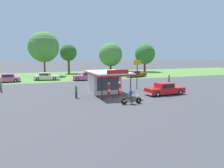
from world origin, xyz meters
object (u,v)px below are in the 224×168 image
Objects in this scene: parked_car_back_row_left at (108,74)px; parked_car_back_row_right at (136,74)px; gas_pump_nearside at (109,91)px; parked_car_back_row_centre at (46,77)px; bystander_admiring_sedan at (169,79)px; roadside_pole_sign at (137,69)px; parked_car_second_row_spare at (87,77)px; gas_pump_offside at (119,90)px; featured_classic_sedan at (165,89)px; motorcycle_with_rider at (131,98)px; bystander_leaning_by_kiosk at (76,91)px; bystander_strolling_foreground at (1,85)px; parked_car_back_row_far_left at (6,79)px.

parked_car_back_row_left is 6.49m from parked_car_back_row_right.
gas_pump_nearside is 0.36× the size of parked_car_back_row_centre.
roadside_pole_sign is at bearing -155.24° from bystander_admiring_sedan.
parked_car_second_row_spare is (7.55, -3.01, 0.05)m from parked_car_back_row_centre.
gas_pump_offside is 18.17m from parked_car_second_row_spare.
roadside_pole_sign reaches higher than gas_pump_offside.
featured_classic_sedan is 21.50m from parked_car_back_row_right.
parked_car_back_row_centre is 1.22× the size of roadside_pole_sign.
motorcycle_with_rider reaches higher than featured_classic_sedan.
gas_pump_offside is 22.32m from parked_car_back_row_centre.
gas_pump_offside reaches higher than parked_car_back_row_left.
parked_car_back_row_right is 3.52× the size of bystander_leaning_by_kiosk.
bystander_strolling_foreground is at bearing 143.07° from gas_pump_nearside.
parked_car_second_row_spare is 3.60× the size of bystander_admiring_sedan.
featured_classic_sedan is at bearing -25.96° from bystander_strolling_foreground.
motorcycle_with_rider reaches higher than bystander_admiring_sedan.
parked_car_back_row_right is at bearing 94.63° from bystander_admiring_sedan.
gas_pump_nearside is 24.06m from parked_car_back_row_far_left.
bystander_admiring_sedan reaches higher than featured_classic_sedan.
featured_classic_sedan is 0.96× the size of parked_car_second_row_spare.
parked_car_back_row_far_left is at bearing 125.15° from gas_pump_offside.
gas_pump_offside is 0.37× the size of parked_car_back_row_far_left.
bystander_leaning_by_kiosk reaches higher than parked_car_back_row_centre.
featured_classic_sedan is at bearing -107.17° from parked_car_back_row_right.
roadside_pole_sign reaches higher than parked_car_second_row_spare.
gas_pump_nearside reaches higher than featured_classic_sedan.
featured_classic_sedan is (6.18, -0.36, -0.20)m from gas_pump_offside.
bystander_admiring_sedan reaches higher than parked_car_back_row_centre.
bystander_admiring_sedan is at bearing -22.47° from parked_car_back_row_far_left.
parked_car_back_row_centre is (-13.26, 21.53, 0.00)m from featured_classic_sedan.
bystander_admiring_sedan is (7.27, 9.18, 0.13)m from featured_classic_sedan.
parked_car_back_row_far_left reaches higher than parked_car_back_row_right.
parked_car_back_row_right is at bearing 58.16° from gas_pump_offside.
parked_car_back_row_left is 0.96× the size of parked_car_second_row_spare.
featured_classic_sedan is at bearing 26.86° from motorcycle_with_rider.
parked_car_back_row_centre is at bearing 60.00° from bystander_strolling_foreground.
roadside_pole_sign is (4.41, -13.29, 2.25)m from parked_car_second_row_spare.
bystander_strolling_foreground is at bearing 154.04° from featured_classic_sedan.
parked_car_back_row_left is 23.25m from bystander_strolling_foreground.
parked_car_back_row_left is 0.97× the size of parked_car_back_row_right.
parked_car_second_row_spare reaches higher than parked_car_back_row_centre.
bystander_strolling_foreground is (-13.68, 12.99, 0.23)m from motorcycle_with_rider.
parked_car_second_row_spare is at bearing 88.26° from motorcycle_with_rider.
roadside_pole_sign reaches higher than bystander_leaning_by_kiosk.
bystander_strolling_foreground is (-20.05, 9.76, 0.21)m from featured_classic_sedan.
motorcycle_with_rider is (-0.18, -3.59, -0.23)m from gas_pump_offside.
parked_car_second_row_spare reaches higher than bystander_admiring_sedan.
parked_car_back_row_left is 13.20m from parked_car_back_row_centre.
roadside_pole_sign is (4.89, 4.87, 2.10)m from gas_pump_offside.
bystander_admiring_sedan is (7.32, -12.44, 0.09)m from parked_car_back_row_left.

